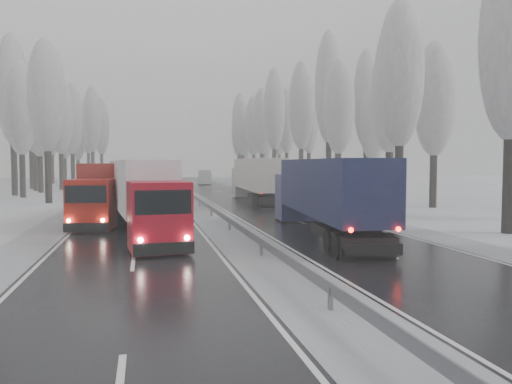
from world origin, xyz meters
name	(u,v)px	position (x,y,z in m)	size (l,w,h in m)	color
ground	(408,373)	(0.00, 0.00, 0.00)	(260.00, 260.00, 0.00)	silver
carriageway_right	(274,212)	(5.25, 30.00, 0.01)	(7.50, 200.00, 0.03)	black
carriageway_left	(138,215)	(-5.25, 30.00, 0.01)	(7.50, 200.00, 0.03)	black
median_slush	(208,213)	(0.00, 30.00, 0.02)	(3.00, 200.00, 0.04)	#ACAEB5
shoulder_right	(332,211)	(10.20, 30.00, 0.02)	(2.40, 200.00, 0.04)	#ACAEB5
shoulder_left	(69,217)	(-10.20, 30.00, 0.02)	(2.40, 200.00, 0.04)	#ACAEB5
median_guardrail	(208,206)	(0.00, 29.99, 0.60)	(0.12, 200.00, 0.76)	slate
tree_18	(400,75)	(14.51, 27.03, 10.70)	(3.60, 3.60, 16.58)	black
tree_19	(435,100)	(20.02, 31.03, 9.42)	(3.60, 3.60, 14.57)	black
tree_20	(390,97)	(17.90, 35.17, 10.14)	(3.60, 3.60, 15.71)	black
tree_21	(391,84)	(20.12, 39.17, 12.00)	(3.60, 3.60, 18.62)	black
tree_22	(339,108)	(17.02, 45.60, 10.24)	(3.60, 3.60, 15.86)	black
tree_23	(374,124)	(23.31, 49.60, 8.77)	(3.60, 3.60, 13.55)	black
tree_24	(329,89)	(17.90, 51.02, 13.19)	(3.60, 3.60, 20.49)	black
tree_25	(366,100)	(24.81, 55.02, 12.52)	(3.60, 3.60, 19.44)	black
tree_26	(301,106)	(17.56, 61.27, 12.10)	(3.60, 3.60, 18.78)	black
tree_27	(337,115)	(24.72, 65.27, 11.36)	(3.60, 3.60, 17.62)	black
tree_28	(274,110)	(16.34, 71.95, 12.64)	(3.60, 3.60, 19.62)	black
tree_29	(309,119)	(23.71, 75.95, 11.67)	(3.60, 3.60, 18.11)	black
tree_30	(262,122)	(16.56, 81.70, 11.52)	(3.60, 3.60, 17.86)	black
tree_31	(287,122)	(22.48, 85.70, 11.97)	(3.60, 3.60, 18.58)	black
tree_32	(254,126)	(16.63, 89.21, 11.18)	(3.60, 3.60, 17.33)	black
tree_33	(264,137)	(19.77, 93.21, 9.26)	(3.60, 3.60, 14.33)	black
tree_34	(242,128)	(15.73, 96.32, 11.37)	(3.60, 3.60, 17.63)	black
tree_35	(279,128)	(24.94, 100.32, 11.77)	(3.60, 3.60, 18.25)	black
tree_36	(240,124)	(17.04, 106.16, 13.02)	(3.60, 3.60, 20.23)	black
tree_37	(265,136)	(24.02, 110.16, 10.56)	(3.60, 3.60, 16.37)	black
tree_38	(239,133)	(18.73, 116.73, 11.59)	(3.60, 3.60, 17.97)	black
tree_39	(246,138)	(21.55, 120.73, 10.45)	(3.60, 3.60, 16.19)	black
tree_62	(46,97)	(-13.94, 43.73, 10.36)	(3.60, 3.60, 16.04)	black
tree_64	(21,109)	(-18.26, 52.71, 9.96)	(3.60, 3.60, 15.42)	black
tree_65	(12,91)	(-20.05, 56.71, 12.55)	(3.60, 3.60, 19.48)	black
tree_66	(39,118)	(-18.16, 62.35, 9.84)	(3.60, 3.60, 15.23)	black
tree_67	(34,112)	(-19.54, 66.35, 11.03)	(3.60, 3.60, 17.09)	black
tree_68	(60,116)	(-16.58, 69.11, 10.75)	(3.60, 3.60, 16.65)	black
tree_69	(30,106)	(-21.42, 73.11, 12.46)	(3.60, 3.60, 19.35)	black
tree_70	(72,120)	(-16.33, 79.19, 11.03)	(3.60, 3.60, 17.09)	black
tree_71	(46,112)	(-21.09, 83.19, 12.63)	(3.60, 3.60, 19.61)	black
tree_72	(64,131)	(-18.93, 88.54, 9.76)	(3.60, 3.60, 15.11)	black
tree_73	(51,125)	(-21.82, 92.54, 11.11)	(3.60, 3.60, 17.22)	black
tree_74	(92,120)	(-15.07, 99.33, 12.67)	(3.60, 3.60, 19.68)	black
tree_75	(48,124)	(-24.20, 103.33, 11.99)	(3.60, 3.60, 18.60)	black
tree_76	(101,127)	(-14.05, 108.72, 11.95)	(3.60, 3.60, 18.55)	black
tree_77	(77,140)	(-19.66, 112.72, 9.26)	(3.60, 3.60, 14.32)	black
tree_78	(88,126)	(-17.56, 115.31, 12.59)	(3.60, 3.60, 19.55)	black
tree_79	(78,134)	(-20.33, 119.31, 11.01)	(3.60, 3.60, 17.07)	black
truck_blue_box	(323,191)	(4.59, 17.06, 2.41)	(3.98, 16.22, 4.13)	navy
truck_cream_box	(256,177)	(6.11, 40.17, 2.55)	(3.30, 17.10, 4.36)	#A29D8F
box_truck_distant	(205,177)	(6.03, 82.87, 1.36)	(2.83, 7.32, 2.67)	silver
truck_red_white	(141,191)	(-4.95, 20.15, 2.38)	(4.29, 16.02, 4.07)	#9C0817
truck_red_red	(113,187)	(-6.91, 28.00, 2.28)	(4.24, 15.33, 3.90)	#AA1309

